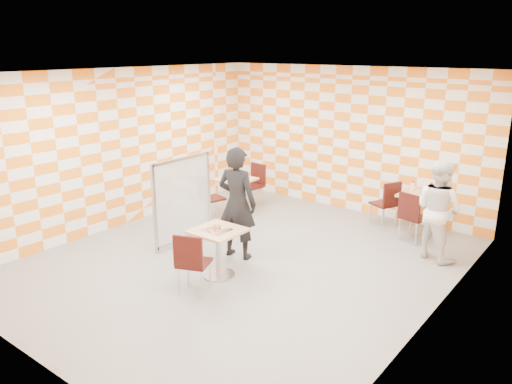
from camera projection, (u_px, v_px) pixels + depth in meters
room_shell at (264, 166)px, 8.13m from camera, size 7.00×7.00×7.00m
main_table at (218, 245)px, 7.48m from camera, size 0.70×0.70×0.75m
second_table at (419, 206)px, 9.28m from camera, size 0.70×0.70×0.75m
empty_table at (236, 190)px, 10.35m from camera, size 0.70×0.70×0.75m
chair_main_front at (191, 259)px, 6.88m from camera, size 0.55×0.56×0.92m
chair_second_front at (412, 213)px, 8.77m from camera, size 0.50×0.51×0.92m
chair_second_side at (388, 201)px, 9.51m from camera, size 0.56×0.56×0.92m
chair_empty_near at (208, 195)px, 9.88m from camera, size 0.52×0.53×0.92m
chair_empty_far at (255, 181)px, 10.86m from camera, size 0.46×0.47×0.92m
partition at (183, 200)px, 8.73m from camera, size 0.08×1.38×1.55m
man_dark at (237, 203)px, 8.08m from camera, size 0.74×0.54×1.86m
man_white at (438, 210)px, 8.07m from camera, size 0.99×0.89×1.66m
pizza_on_foil at (217, 229)px, 7.40m from camera, size 0.40×0.40×0.04m
sport_bottle at (412, 186)px, 9.37m from camera, size 0.06×0.06×0.20m
soda_bottle at (431, 189)px, 9.15m from camera, size 0.07×0.07×0.23m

